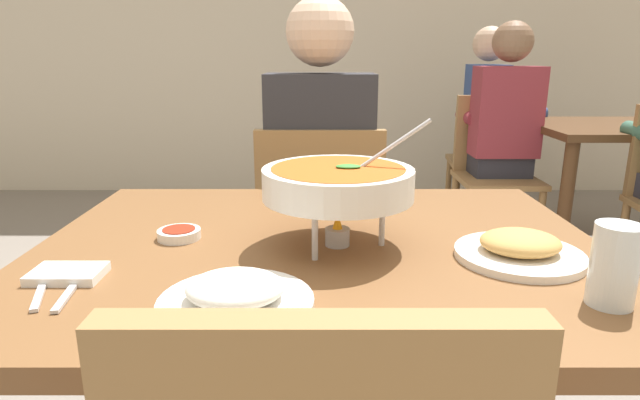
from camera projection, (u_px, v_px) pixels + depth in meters
name	position (u px, v px, depth m)	size (l,w,h in m)	color
cafe_rear_partition	(321.00, 7.00, 4.20)	(10.00, 0.10, 3.00)	beige
dining_table_main	(320.00, 293.00, 1.12)	(1.16, 0.90, 0.75)	brown
chair_diner_main	(320.00, 235.00, 1.86)	(0.44, 0.44, 0.90)	olive
diner_main	(320.00, 168.00, 1.83)	(0.40, 0.45, 1.31)	#2D2D38
curry_bowl	(338.00, 184.00, 1.04)	(0.33, 0.30, 0.26)	silver
rice_plate	(235.00, 296.00, 0.80)	(0.24, 0.24, 0.06)	white
appetizer_plate	(519.00, 249.00, 0.99)	(0.24, 0.24, 0.06)	white
sauce_dish	(179.00, 233.00, 1.11)	(0.09, 0.09, 0.02)	white
napkin_folded	(67.00, 274.00, 0.91)	(0.12, 0.08, 0.02)	white
fork_utensil	(41.00, 288.00, 0.86)	(0.01, 0.17, 0.01)	silver
spoon_utensil	(72.00, 288.00, 0.86)	(0.01, 0.17, 0.01)	silver
drink_glass	(613.00, 270.00, 0.80)	(0.07, 0.07, 0.13)	silver
dining_table_far	(622.00, 148.00, 2.98)	(1.00, 0.80, 0.75)	#51331C
chair_bg_left	(494.00, 164.00, 3.09)	(0.44, 0.44, 0.90)	olive
chair_bg_right	(499.00, 152.00, 3.49)	(0.48, 0.48, 0.90)	olive
patron_bg_left	(504.00, 124.00, 3.01)	(0.40, 0.45, 1.31)	#2D2D38
patron_bg_right	(491.00, 115.00, 3.50)	(0.45, 0.40, 1.31)	#2D2D38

